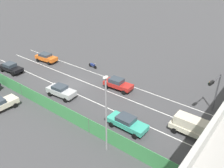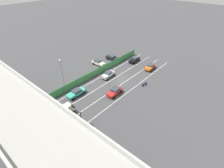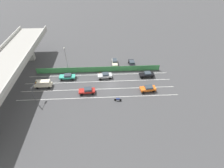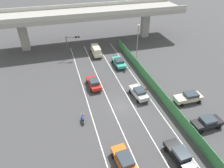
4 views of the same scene
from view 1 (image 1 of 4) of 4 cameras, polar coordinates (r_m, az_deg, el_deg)
ground_plane at (r=36.61m, az=-9.60°, el=-0.03°), size 300.00×300.00×0.00m
lane_line_left_edge at (r=37.76m, az=-0.48°, el=1.32°), size 0.14×42.77×0.01m
lane_line_mid_left at (r=35.50m, az=-3.88°, el=-0.62°), size 0.14×42.77×0.01m
lane_line_mid_right at (r=33.43m, az=-7.73°, el=-2.81°), size 0.14×42.77×0.01m
lane_line_right_edge at (r=31.58m, az=-12.07°, el=-5.26°), size 0.14×42.77×0.01m
green_fence at (r=30.28m, az=-14.56°, el=-5.09°), size 0.10×38.87×1.86m
car_sedan_red at (r=34.37m, az=1.41°, el=0.10°), size 2.17×4.46×1.63m
car_taxi_teal at (r=26.74m, az=3.65°, el=-9.26°), size 2.01×4.69×1.53m
car_sedan_silver at (r=33.28m, az=-12.26°, el=-1.60°), size 2.29×4.41×1.62m
car_sedan_black at (r=43.13m, az=-23.33°, el=3.73°), size 2.22×4.57×1.57m
car_van_cream at (r=27.00m, az=18.99°, el=-9.67°), size 1.96×4.81×2.11m
car_taxi_orange at (r=45.36m, az=-15.69°, el=6.26°), size 2.27×4.39×1.61m
motorcycle at (r=41.55m, az=-4.73°, el=4.54°), size 0.60×1.95×0.93m
traffic_light at (r=30.15m, az=23.60°, el=-0.90°), size 2.94×0.70×5.10m
street_lamp at (r=21.58m, az=-1.46°, el=-6.07°), size 0.60×0.36×8.31m
traffic_cone at (r=31.42m, az=-13.15°, el=-4.95°), size 0.47×0.47×0.64m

